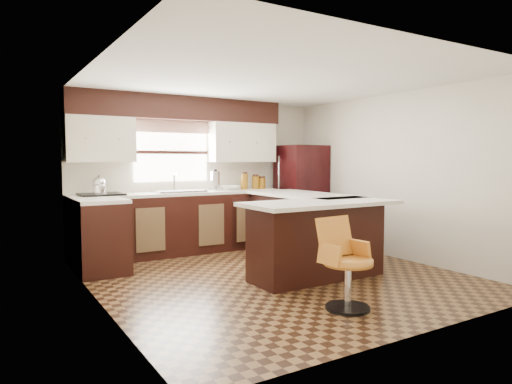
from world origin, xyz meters
TOP-DOWN VIEW (x-y plane):
  - floor at (0.00, 0.00)m, footprint 4.40×4.40m
  - ceiling at (0.00, 0.00)m, footprint 4.40×4.40m
  - wall_back at (0.00, 2.20)m, footprint 4.40×0.00m
  - wall_front at (0.00, -2.20)m, footprint 4.40×0.00m
  - wall_left at (-2.10, 0.00)m, footprint 0.00×4.40m
  - wall_right at (2.10, 0.00)m, footprint 0.00×4.40m
  - base_cab_back at (-0.45, 1.90)m, footprint 3.30×0.60m
  - base_cab_left at (-1.80, 1.25)m, footprint 0.60×0.70m
  - counter_back at (-0.45, 1.90)m, footprint 3.30×0.60m
  - counter_left at (-1.80, 1.25)m, footprint 0.60×0.70m
  - soffit at (-0.40, 2.03)m, footprint 3.40×0.35m
  - upper_cab_left at (-1.62, 2.03)m, footprint 0.94×0.35m
  - upper_cab_right at (0.68, 2.03)m, footprint 1.14×0.35m
  - window_pane at (-0.50, 2.18)m, footprint 1.20×0.02m
  - valance at (-0.50, 2.14)m, footprint 1.30×0.06m
  - sink at (-0.50, 1.88)m, footprint 0.75×0.45m
  - dishwasher at (0.55, 1.61)m, footprint 0.58×0.03m
  - cooktop at (-1.65, 1.88)m, footprint 0.58×0.50m
  - peninsula_long at (0.90, 0.62)m, footprint 0.60×1.95m
  - peninsula_return at (0.38, -0.35)m, footprint 1.65×0.60m
  - counter_pen_long at (0.95, 0.62)m, footprint 0.84×1.95m
  - counter_pen_return at (0.35, -0.44)m, footprint 1.89×0.84m
  - refrigerator at (1.72, 1.76)m, footprint 0.72×0.69m
  - bar_chair at (-0.10, -1.42)m, footprint 0.51×0.51m
  - kettle at (-1.67, 1.88)m, footprint 0.18×0.18m
  - percolator at (0.12, 1.90)m, footprint 0.15×0.15m
  - mixing_bowl at (0.40, 1.90)m, footprint 0.30×0.30m
  - canister_large at (0.66, 1.92)m, footprint 0.12×0.12m
  - canister_med at (0.88, 1.92)m, footprint 0.12×0.12m
  - canister_small at (1.01, 1.92)m, footprint 0.13×0.13m

SIDE VIEW (x-z plane):
  - floor at x=0.00m, z-range 0.00..0.00m
  - dishwasher at x=0.55m, z-range 0.04..0.82m
  - bar_chair at x=-0.10m, z-range 0.00..0.88m
  - base_cab_back at x=-0.45m, z-range 0.00..0.90m
  - base_cab_left at x=-1.80m, z-range 0.00..0.90m
  - peninsula_long at x=0.90m, z-range 0.00..0.90m
  - peninsula_return at x=0.38m, z-range 0.00..0.90m
  - refrigerator at x=1.72m, z-range 0.00..1.68m
  - counter_back at x=-0.45m, z-range 0.90..0.94m
  - counter_left at x=-1.80m, z-range 0.90..0.94m
  - counter_pen_long at x=0.95m, z-range 0.90..0.94m
  - counter_pen_return at x=0.35m, z-range 0.90..0.94m
  - cooktop at x=-1.65m, z-range 0.94..0.97m
  - sink at x=-0.50m, z-range 0.95..0.98m
  - mixing_bowl at x=0.40m, z-range 0.95..1.01m
  - canister_small at x=1.01m, z-range 0.95..1.13m
  - canister_med at x=0.88m, z-range 0.95..1.15m
  - canister_large at x=0.66m, z-range 0.95..1.20m
  - kettle at x=-1.67m, z-range 0.97..1.22m
  - percolator at x=0.12m, z-range 0.95..1.25m
  - wall_back at x=0.00m, z-range -1.00..3.40m
  - wall_front at x=0.00m, z-range -1.00..3.40m
  - wall_left at x=-2.10m, z-range -1.00..3.40m
  - wall_right at x=2.10m, z-range -1.00..3.40m
  - window_pane at x=-0.50m, z-range 1.10..2.00m
  - upper_cab_left at x=-1.62m, z-range 1.40..2.04m
  - upper_cab_right at x=0.68m, z-range 1.40..2.04m
  - valance at x=-0.50m, z-range 1.85..2.03m
  - soffit at x=-0.40m, z-range 2.04..2.40m
  - ceiling at x=0.00m, z-range 2.40..2.40m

